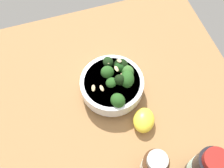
{
  "coord_description": "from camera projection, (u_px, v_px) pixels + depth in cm",
  "views": [
    {
      "loc": [
        11.56,
        31.36,
        68.8
      ],
      "look_at": [
        0.76,
        -2.66,
        4.0
      ],
      "focal_mm": 43.57,
      "sensor_mm": 36.0,
      "label": 1
    }
  ],
  "objects": [
    {
      "name": "ground_plane",
      "position": [
        117.0,
        101.0,
        0.78
      ],
      "size": [
        70.38,
        70.38,
        4.22
      ],
      "primitive_type": "cube",
      "color": "#996D42"
    },
    {
      "name": "lemon_wedge",
      "position": [
        144.0,
        120.0,
        0.71
      ],
      "size": [
        8.27,
        8.79,
        3.98
      ],
      "primitive_type": "ellipsoid",
      "rotation": [
        0.0,
        0.0,
        4.2
      ],
      "color": "yellow",
      "rests_on": "ground_plane"
    },
    {
      "name": "bottle_tall",
      "position": [
        205.0,
        168.0,
        0.6
      ],
      "size": [
        6.54,
        6.54,
        15.12
      ],
      "color": "black",
      "rests_on": "ground_plane"
    },
    {
      "name": "bottle_short",
      "position": [
        153.0,
        167.0,
        0.61
      ],
      "size": [
        5.61,
        5.61,
        14.02
      ],
      "color": "#472814",
      "rests_on": "ground_plane"
    },
    {
      "name": "bowl_of_broccoli",
      "position": [
        114.0,
        83.0,
        0.74
      ],
      "size": [
        17.27,
        17.42,
        9.03
      ],
      "color": "white",
      "rests_on": "ground_plane"
    }
  ]
}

